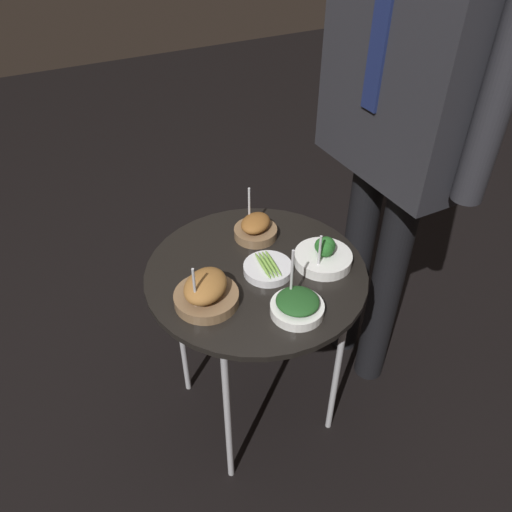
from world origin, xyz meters
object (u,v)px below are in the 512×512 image
Objects in this scene: bowl_asparagus_front_right at (268,268)px; bowl_spinach_center at (297,306)px; waiter_figure at (406,89)px; bowl_roast_back_left at (256,228)px; bowl_broccoli_front_center at (324,255)px; serving_cart at (256,283)px; bowl_roast_mid_left at (206,292)px.

bowl_spinach_center is at bearing -3.14° from bowl_asparagus_front_right.
waiter_figure is at bearing 96.86° from bowl_asparagus_front_right.
bowl_roast_back_left reaches higher than bowl_asparagus_front_right.
bowl_broccoli_front_center is 0.21m from bowl_spinach_center.
bowl_roast_back_left is at bearing 164.18° from bowl_asparagus_front_right.
bowl_asparagus_front_right is 0.60m from waiter_figure.
bowl_roast_back_left is 0.34m from bowl_spinach_center.
bowl_asparagus_front_right is (0.02, 0.02, 0.06)m from serving_cart.
bowl_asparagus_front_right is 0.16m from bowl_broccoli_front_center.
bowl_roast_back_left is 0.87× the size of bowl_spinach_center.
bowl_broccoli_front_center reaches higher than bowl_asparagus_front_right.
bowl_roast_back_left is at bearing 153.10° from serving_cart.
serving_cart is at bearing -26.90° from bowl_roast_back_left.
serving_cart is 4.27× the size of bowl_roast_back_left.
serving_cart is at bearing -86.37° from waiter_figure.
bowl_spinach_center is at bearing 53.37° from bowl_roast_mid_left.
bowl_roast_back_left is at bearing -105.91° from waiter_figure.
waiter_figure is at bearing 93.63° from serving_cart.
waiter_figure reaches higher than bowl_asparagus_front_right.
serving_cart is at bearing -175.48° from bowl_spinach_center.
bowl_spinach_center is at bearing -9.44° from bowl_roast_back_left.
waiter_figure is (-0.09, 0.28, 0.39)m from bowl_broccoli_front_center.
bowl_broccoli_front_center is at bearing 29.32° from bowl_roast_back_left.
bowl_roast_back_left is at bearing 170.56° from bowl_spinach_center.
bowl_roast_back_left reaches higher than bowl_broccoli_front_center.
waiter_figure is at bearing 74.09° from bowl_roast_back_left.
bowl_broccoli_front_center is at bearing 72.03° from serving_cart.
bowl_asparagus_front_right is 0.79× the size of bowl_roast_mid_left.
bowl_roast_mid_left is 1.05× the size of bowl_broccoli_front_center.
serving_cart is at bearing -107.97° from bowl_broccoli_front_center.
serving_cart is 0.21m from bowl_broccoli_front_center.
bowl_broccoli_front_center is (0.04, 0.16, 0.02)m from bowl_asparagus_front_right.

